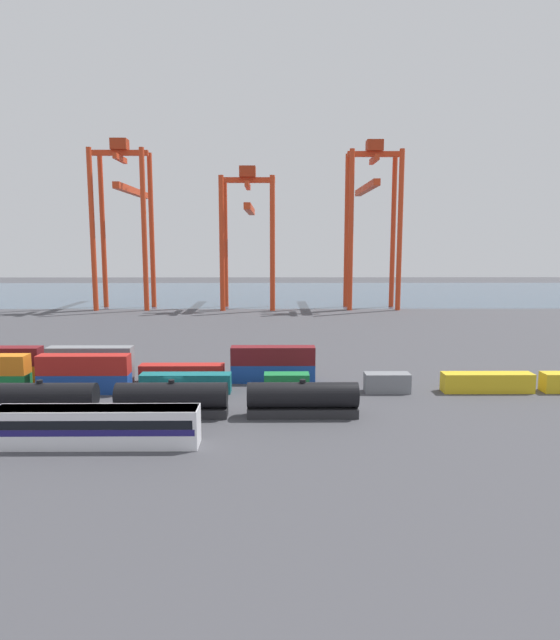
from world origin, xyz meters
TOP-DOWN VIEW (x-y plane):
  - ground_plane at (0.00, 40.00)m, footprint 420.00×420.00m
  - harbour_water at (0.00, 149.70)m, footprint 400.00×110.00m
  - freight_tank_row at (-6.00, -10.02)m, footprint 58.07×2.93m
  - shipping_container_2 at (-12.09, 0.32)m, footprint 12.10×2.44m
  - shipping_container_3 at (-12.09, 0.32)m, footprint 12.10×2.44m
  - shipping_container_4 at (1.46, 0.32)m, footprint 12.10×2.44m
  - shipping_container_5 at (15.01, 0.32)m, footprint 6.04×2.44m
  - shipping_container_6 at (28.56, 0.32)m, footprint 6.04×2.44m
  - shipping_container_7 at (42.10, 0.32)m, footprint 12.10×2.44m
  - shipping_container_10 at (-26.27, 5.96)m, footprint 12.10×2.44m
  - shipping_container_12 at (-13.13, 5.96)m, footprint 12.10×2.44m
  - shipping_container_13 at (-13.13, 5.96)m, footprint 12.10×2.44m
  - shipping_container_14 at (0.01, 5.96)m, footprint 12.10×2.44m
  - shipping_container_15 at (13.15, 5.96)m, footprint 12.10×2.44m
  - shipping_container_16 at (13.15, 5.96)m, footprint 12.10×2.44m
  - gantry_crane_west at (-32.48, 98.78)m, footprint 16.73×38.03m
  - gantry_crane_central at (5.28, 98.63)m, footprint 16.43×35.87m
  - gantry_crane_east at (43.04, 98.69)m, footprint 16.07×37.23m

SIDE VIEW (x-z plane):
  - ground_plane at x=0.00m, z-range 0.00..0.00m
  - harbour_water at x=0.00m, z-range 0.00..0.01m
  - shipping_container_2 at x=-12.09m, z-range 0.00..2.60m
  - shipping_container_4 at x=1.46m, z-range 0.00..2.60m
  - shipping_container_5 at x=15.01m, z-range 0.00..2.60m
  - shipping_container_6 at x=28.56m, z-range 0.00..2.60m
  - shipping_container_7 at x=42.10m, z-range 0.00..2.60m
  - shipping_container_10 at x=-26.27m, z-range 0.00..2.60m
  - shipping_container_12 at x=-13.13m, z-range 0.00..2.60m
  - shipping_container_14 at x=0.01m, z-range 0.00..2.60m
  - shipping_container_15 at x=13.15m, z-range 0.00..2.60m
  - freight_tank_row at x=-6.00m, z-range -0.12..4.27m
  - shipping_container_3 at x=-12.09m, z-range 2.60..5.20m
  - shipping_container_13 at x=-13.13m, z-range 2.60..5.20m
  - shipping_container_16 at x=13.15m, z-range 2.60..5.20m
  - gantry_crane_central at x=5.28m, z-range 4.72..47.31m
  - gantry_crane_west at x=-32.48m, z-range 5.22..55.63m
  - gantry_crane_east at x=43.04m, z-range 5.37..55.53m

